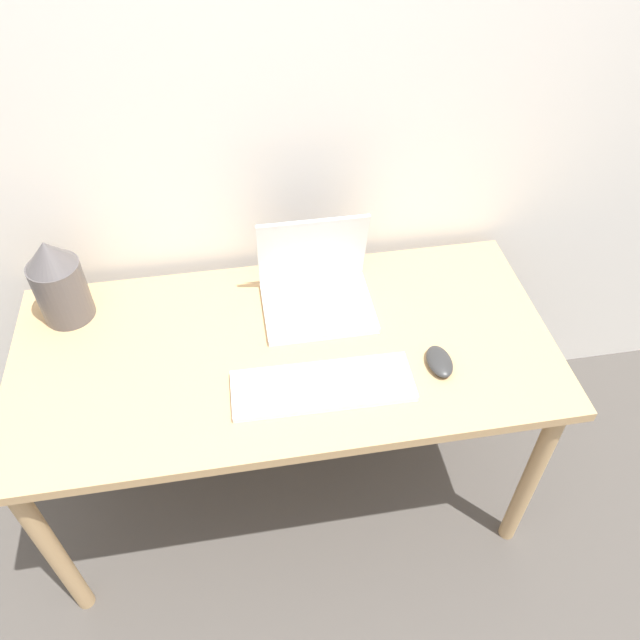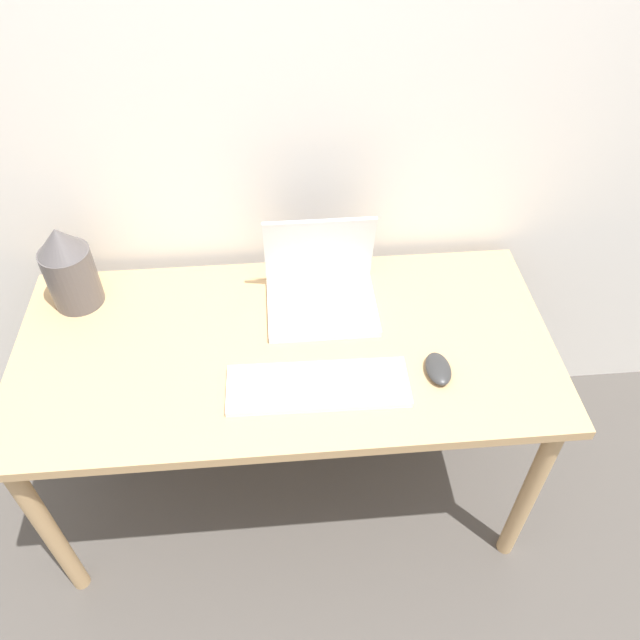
# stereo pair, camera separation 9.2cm
# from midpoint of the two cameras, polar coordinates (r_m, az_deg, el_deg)

# --- Properties ---
(ground_plane) EXTENTS (12.00, 12.00, 0.00)m
(ground_plane) POSITION_cam_midpoint_polar(r_m,az_deg,el_deg) (2.11, -2.52, -22.90)
(ground_plane) COLOR #4C4742
(wall_back) EXTENTS (6.00, 0.05, 2.50)m
(wall_back) POSITION_cam_midpoint_polar(r_m,az_deg,el_deg) (1.71, -7.55, 20.31)
(wall_back) COLOR silver
(wall_back) RESTS_ON ground_plane
(desk) EXTENTS (1.46, 0.70, 0.72)m
(desk) POSITION_cam_midpoint_polar(r_m,az_deg,el_deg) (1.75, -4.70, -4.25)
(desk) COLOR tan
(desk) RESTS_ON ground_plane
(laptop) EXTENTS (0.31, 0.25, 0.26)m
(laptop) POSITION_cam_midpoint_polar(r_m,az_deg,el_deg) (1.77, -1.88, 3.01)
(laptop) COLOR white
(laptop) RESTS_ON desk
(keyboard) EXTENTS (0.46, 0.16, 0.02)m
(keyboard) POSITION_cam_midpoint_polar(r_m,az_deg,el_deg) (1.58, -1.43, -6.09)
(keyboard) COLOR white
(keyboard) RESTS_ON desk
(mouse) EXTENTS (0.06, 0.11, 0.03)m
(mouse) POSITION_cam_midpoint_polar(r_m,az_deg,el_deg) (1.65, 9.30, -3.81)
(mouse) COLOR #2D2D2D
(mouse) RESTS_ON desk
(vase) EXTENTS (0.14, 0.14, 0.26)m
(vase) POSITION_cam_midpoint_polar(r_m,az_deg,el_deg) (1.84, -24.18, 3.23)
(vase) COLOR #514C4C
(vase) RESTS_ON desk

